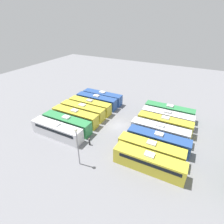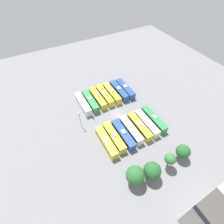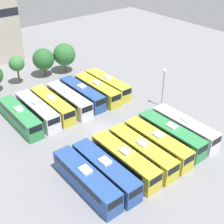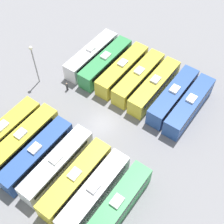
{
  "view_description": "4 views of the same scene",
  "coord_description": "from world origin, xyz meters",
  "px_view_note": "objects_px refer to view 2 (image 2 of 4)",
  "views": [
    {
      "loc": [
        31.03,
        14.39,
        22.89
      ],
      "look_at": [
        -0.73,
        -1.94,
        2.89
      ],
      "focal_mm": 28.0,
      "sensor_mm": 36.0,
      "label": 1
    },
    {
      "loc": [
        22.46,
        37.95,
        48.55
      ],
      "look_at": [
        1.96,
        -0.15,
        2.13
      ],
      "focal_mm": 28.0,
      "sensor_mm": 36.0,
      "label": 2
    },
    {
      "loc": [
        -25.17,
        -34.53,
        29.5
      ],
      "look_at": [
        1.81,
        -0.91,
        3.3
      ],
      "focal_mm": 50.0,
      "sensor_mm": 36.0,
      "label": 3
    },
    {
      "loc": [
        -17.27,
        21.27,
        38.26
      ],
      "look_at": [
        -0.98,
        -1.18,
        2.38
      ],
      "focal_mm": 50.0,
      "sensor_mm": 36.0,
      "label": 4
    }
  ],
  "objects_px": {
    "bus_8": "(147,123)",
    "bus_11": "(123,135)",
    "bus_3": "(105,96)",
    "bus_12": "(114,137)",
    "bus_10": "(131,130)",
    "bus_9": "(140,127)",
    "tree_3": "(135,175)",
    "tree_0": "(183,151)",
    "bus_0": "(125,89)",
    "bus_2": "(112,93)",
    "bus_13": "(106,142)",
    "bus_1": "(119,91)",
    "worker_person": "(93,118)",
    "tree_1": "(170,159)",
    "tree_2": "(152,170)",
    "bus_5": "(90,101)",
    "bus_7": "(154,119)",
    "bus_6": "(83,104)",
    "bus_4": "(98,98)",
    "light_pole": "(80,117)"
  },
  "relations": [
    {
      "from": "bus_11",
      "to": "worker_person",
      "type": "distance_m",
      "value": 13.45
    },
    {
      "from": "bus_3",
      "to": "bus_10",
      "type": "height_order",
      "value": "same"
    },
    {
      "from": "bus_9",
      "to": "tree_3",
      "type": "xyz_separation_m",
      "value": [
        11.48,
        14.25,
        2.5
      ]
    },
    {
      "from": "bus_1",
      "to": "bus_5",
      "type": "bearing_deg",
      "value": 0.74
    },
    {
      "from": "light_pole",
      "to": "tree_2",
      "type": "bearing_deg",
      "value": 111.85
    },
    {
      "from": "bus_1",
      "to": "bus_7",
      "type": "relative_size",
      "value": 1.0
    },
    {
      "from": "bus_3",
      "to": "bus_8",
      "type": "height_order",
      "value": "same"
    },
    {
      "from": "bus_5",
      "to": "tree_1",
      "type": "distance_m",
      "value": 35.92
    },
    {
      "from": "bus_1",
      "to": "bus_3",
      "type": "height_order",
      "value": "same"
    },
    {
      "from": "bus_0",
      "to": "bus_9",
      "type": "distance_m",
      "value": 20.37
    },
    {
      "from": "bus_4",
      "to": "light_pole",
      "type": "relative_size",
      "value": 1.58
    },
    {
      "from": "bus_10",
      "to": "bus_11",
      "type": "bearing_deg",
      "value": 8.62
    },
    {
      "from": "bus_7",
      "to": "tree_2",
      "type": "height_order",
      "value": "tree_2"
    },
    {
      "from": "tree_2",
      "to": "bus_0",
      "type": "bearing_deg",
      "value": -110.22
    },
    {
      "from": "bus_0",
      "to": "bus_8",
      "type": "relative_size",
      "value": 1.0
    },
    {
      "from": "bus_13",
      "to": "worker_person",
      "type": "height_order",
      "value": "bus_13"
    },
    {
      "from": "bus_3",
      "to": "bus_12",
      "type": "xyz_separation_m",
      "value": [
        6.47,
        19.5,
        0.0
      ]
    },
    {
      "from": "bus_8",
      "to": "bus_11",
      "type": "relative_size",
      "value": 1.0
    },
    {
      "from": "bus_10",
      "to": "bus_13",
      "type": "height_order",
      "value": "same"
    },
    {
      "from": "bus_5",
      "to": "bus_10",
      "type": "distance_m",
      "value": 20.26
    },
    {
      "from": "bus_7",
      "to": "bus_8",
      "type": "xyz_separation_m",
      "value": [
        3.28,
        0.18,
        0.0
      ]
    },
    {
      "from": "bus_8",
      "to": "tree_3",
      "type": "bearing_deg",
      "value": 44.74
    },
    {
      "from": "bus_13",
      "to": "bus_6",
      "type": "bearing_deg",
      "value": -89.83
    },
    {
      "from": "bus_11",
      "to": "bus_12",
      "type": "relative_size",
      "value": 1.0
    },
    {
      "from": "worker_person",
      "to": "bus_3",
      "type": "bearing_deg",
      "value": -138.32
    },
    {
      "from": "bus_3",
      "to": "tree_0",
      "type": "distance_m",
      "value": 35.58
    },
    {
      "from": "bus_12",
      "to": "worker_person",
      "type": "height_order",
      "value": "bus_12"
    },
    {
      "from": "bus_1",
      "to": "bus_12",
      "type": "distance_m",
      "value": 23.28
    },
    {
      "from": "bus_6",
      "to": "bus_8",
      "type": "bearing_deg",
      "value": 129.08
    },
    {
      "from": "bus_2",
      "to": "bus_3",
      "type": "distance_m",
      "value": 3.09
    },
    {
      "from": "tree_2",
      "to": "bus_3",
      "type": "bearing_deg",
      "value": -95.53
    },
    {
      "from": "bus_13",
      "to": "bus_2",
      "type": "bearing_deg",
      "value": -122.31
    },
    {
      "from": "bus_0",
      "to": "bus_12",
      "type": "bearing_deg",
      "value": 50.36
    },
    {
      "from": "light_pole",
      "to": "bus_10",
      "type": "bearing_deg",
      "value": 142.74
    },
    {
      "from": "bus_10",
      "to": "bus_2",
      "type": "bearing_deg",
      "value": -99.27
    },
    {
      "from": "worker_person",
      "to": "tree_1",
      "type": "distance_m",
      "value": 29.72
    },
    {
      "from": "worker_person",
      "to": "tree_2",
      "type": "xyz_separation_m",
      "value": [
        -5.33,
        27.3,
        3.16
      ]
    },
    {
      "from": "tree_0",
      "to": "bus_3",
      "type": "bearing_deg",
      "value": -76.61
    },
    {
      "from": "bus_2",
      "to": "bus_4",
      "type": "xyz_separation_m",
      "value": [
        6.26,
        -0.08,
        0.0
      ]
    },
    {
      "from": "bus_6",
      "to": "light_pole",
      "type": "xyz_separation_m",
      "value": [
        4.26,
        8.84,
        3.48
      ]
    },
    {
      "from": "bus_8",
      "to": "bus_1",
      "type": "bearing_deg",
      "value": -90.54
    },
    {
      "from": "tree_0",
      "to": "worker_person",
      "type": "bearing_deg",
      "value": -57.69
    },
    {
      "from": "bus_2",
      "to": "bus_5",
      "type": "xyz_separation_m",
      "value": [
        9.52,
        0.17,
        0.0
      ]
    },
    {
      "from": "bus_0",
      "to": "tree_2",
      "type": "bearing_deg",
      "value": 69.78
    },
    {
      "from": "bus_10",
      "to": "tree_2",
      "type": "distance_m",
      "value": 16.03
    },
    {
      "from": "bus_6",
      "to": "tree_1",
      "type": "xyz_separation_m",
      "value": [
        -12.35,
        34.65,
        2.84
      ]
    },
    {
      "from": "bus_7",
      "to": "bus_13",
      "type": "relative_size",
      "value": 1.0
    },
    {
      "from": "bus_1",
      "to": "tree_3",
      "type": "xyz_separation_m",
      "value": [
        14.64,
        33.91,
        2.5
      ]
    },
    {
      "from": "bus_1",
      "to": "bus_2",
      "type": "height_order",
      "value": "same"
    },
    {
      "from": "bus_9",
      "to": "bus_13",
      "type": "height_order",
      "value": "same"
    }
  ]
}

